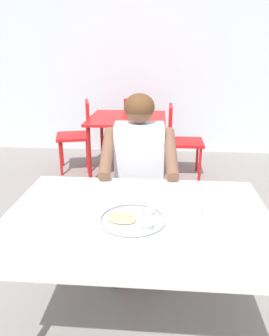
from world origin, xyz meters
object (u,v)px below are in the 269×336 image
at_px(thali_tray, 133,219).
at_px(table_background_red, 128,123).
at_px(table_foreground, 137,227).
at_px(chair_red_left, 80,131).
at_px(chair_red_right, 179,136).
at_px(drinking_cup, 195,213).
at_px(chair_red_far, 136,123).
at_px(chair_foreground, 140,182).
at_px(diner_foreground, 139,167).

xyz_separation_m(thali_tray, table_background_red, (-0.28, 2.54, -0.10)).
bearing_deg(table_background_red, table_foreground, -83.17).
relative_size(thali_tray, chair_red_left, 0.35).
bearing_deg(chair_red_right, drinking_cup, -91.48).
distance_m(chair_red_left, chair_red_right, 1.24).
height_order(table_background_red, chair_red_far, chair_red_far).
height_order(chair_foreground, chair_red_far, chair_foreground).
xyz_separation_m(chair_red_right, chair_red_far, (-0.56, 0.68, 0.00)).
bearing_deg(chair_red_right, diner_foreground, -101.99).
relative_size(chair_foreground, table_background_red, 0.94).
bearing_deg(chair_red_right, chair_foreground, -104.08).
bearing_deg(chair_red_far, diner_foreground, -85.37).
relative_size(table_background_red, chair_red_far, 1.10).
height_order(chair_red_left, chair_red_right, chair_red_left).
height_order(thali_tray, chair_foreground, chair_foreground).
bearing_deg(thali_tray, chair_red_far, 93.91).
distance_m(diner_foreground, chair_red_left, 2.04).
distance_m(table_foreground, thali_tray, 0.09).
distance_m(chair_red_left, chair_red_far, 0.89).
distance_m(thali_tray, diner_foreground, 0.76).
bearing_deg(chair_red_right, table_foreground, -97.67).
relative_size(drinking_cup, chair_red_right, 0.10).
distance_m(diner_foreground, chair_red_far, 2.43).
height_order(thali_tray, chair_red_left, chair_red_left).
relative_size(diner_foreground, chair_red_right, 1.39).
relative_size(diner_foreground, chair_red_left, 1.36).
bearing_deg(chair_foreground, drinking_cup, -72.10).
bearing_deg(chair_red_left, chair_foreground, -61.84).
bearing_deg(chair_red_left, table_foreground, -70.26).
relative_size(table_foreground, thali_tray, 4.10).
distance_m(drinking_cup, chair_foreground, 1.05).
distance_m(table_background_red, chair_red_left, 0.63).
height_order(diner_foreground, chair_red_far, diner_foreground).
xyz_separation_m(diner_foreground, chair_red_left, (-0.87, 1.84, -0.20)).
bearing_deg(thali_tray, drinking_cup, 2.55).
distance_m(thali_tray, chair_red_far, 3.18).
bearing_deg(chair_red_right, chair_red_far, 129.70).
bearing_deg(chair_red_far, thali_tray, -86.09).
bearing_deg(diner_foreground, chair_red_far, 94.63).
bearing_deg(chair_foreground, chair_red_far, 94.86).
bearing_deg(diner_foreground, table_background_red, 98.22).
distance_m(thali_tray, chair_red_right, 2.52).
bearing_deg(chair_red_far, chair_red_left, -139.64).
height_order(thali_tray, table_background_red, thali_tray).
bearing_deg(table_foreground, diner_foreground, 93.25).
xyz_separation_m(thali_tray, diner_foreground, (-0.02, 0.76, -0.02)).
bearing_deg(table_foreground, chair_red_left, 109.74).
height_order(drinking_cup, table_background_red, drinking_cup).
distance_m(drinking_cup, diner_foreground, 0.81).
bearing_deg(diner_foreground, chair_red_right, 78.01).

